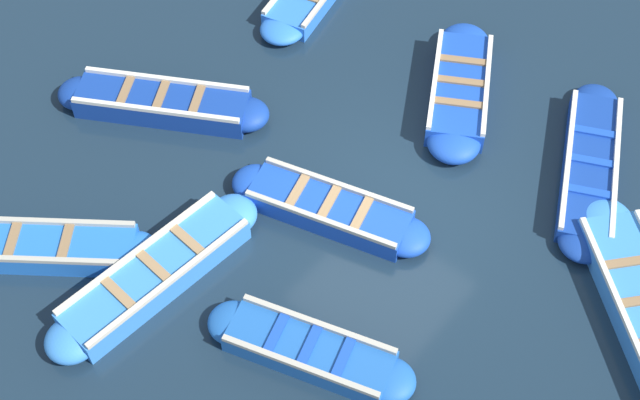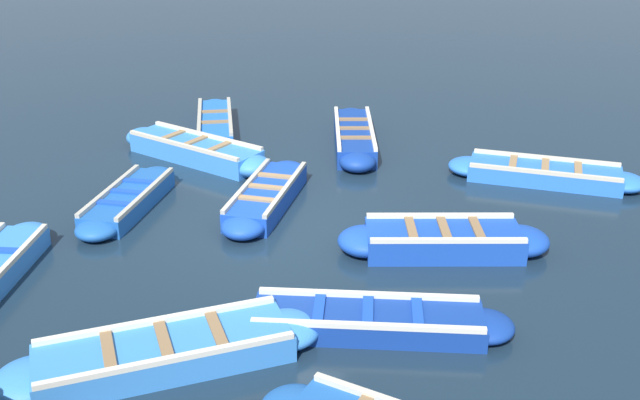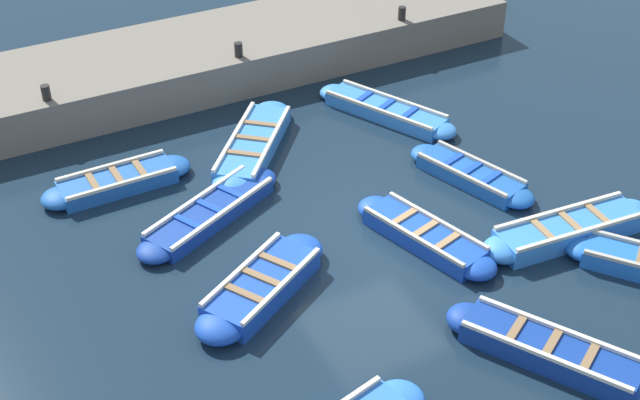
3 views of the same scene
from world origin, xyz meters
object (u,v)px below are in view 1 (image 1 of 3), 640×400
Objects in this scene: boat_far_corner at (42,248)px; boat_broadside at (459,90)px; boat_bow_out at (163,104)px; boat_near_quay at (310,351)px; boat_mid_row at (156,274)px; boat_alongside at (590,167)px; boat_inner_gap at (329,209)px.

boat_far_corner is 0.97× the size of boat_broadside.
boat_bow_out reaches higher than boat_near_quay.
boat_broadside is 6.06m from boat_mid_row.
boat_far_corner reaches higher than boat_alongside.
boat_inner_gap reaches higher than boat_alongside.
boat_far_corner is 7.30m from boat_broadside.
boat_broadside is at bearing -0.77° from boat_alongside.
boat_inner_gap is (0.10, 3.38, -0.02)m from boat_broadside.
boat_bow_out is at bearing -77.05° from boat_far_corner.
boat_near_quay is 0.82× the size of boat_mid_row.
boat_near_quay is (-4.90, 1.92, -0.04)m from boat_bow_out.
boat_far_corner is at bearing 50.53° from boat_alongside.
boat_bow_out is 1.13× the size of boat_near_quay.
boat_broadside is (2.56, -0.03, 0.05)m from boat_alongside.
boat_alongside is 1.19× the size of boat_near_quay.
boat_alongside is at bearing -122.95° from boat_mid_row.
boat_inner_gap is at bearing -178.19° from boat_bow_out.
boat_near_quay is at bearing -168.50° from boat_mid_row.
boat_broadside reaches higher than boat_near_quay.
boat_mid_row is at bearing 134.58° from boat_bow_out.
boat_mid_row is (-1.66, -0.77, 0.03)m from boat_far_corner.
boat_alongside is at bearing -128.41° from boat_inner_gap.
boat_inner_gap reaches higher than boat_far_corner.
boat_bow_out is at bearing -21.41° from boat_near_quay.
boat_broadside is at bearing -91.61° from boat_inner_gap.
boat_near_quay reaches higher than boat_alongside.
boat_far_corner is (-0.74, 3.20, -0.02)m from boat_bow_out.
boat_alongside is 1.16× the size of boat_far_corner.
boat_bow_out reaches higher than boat_far_corner.
boat_near_quay is at bearing 102.95° from boat_broadside.
boat_bow_out is 3.28m from boat_far_corner.
boat_far_corner is at bearing 66.40° from boat_broadside.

